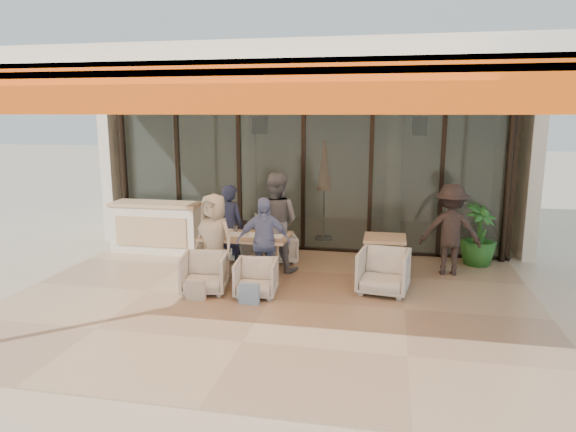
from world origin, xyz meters
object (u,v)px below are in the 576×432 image
(host_counter, at_px, (157,227))
(diner_navy, at_px, (231,227))
(chair_near_left, at_px, (204,271))
(diner_cream, at_px, (214,239))
(dining_table, at_px, (246,238))
(diner_grey, at_px, (275,222))
(diner_periwinkle, at_px, (263,242))
(chair_far_right, at_px, (281,247))
(side_table, at_px, (385,243))
(standing_woman, at_px, (450,230))
(side_chair, at_px, (384,270))
(potted_palm, at_px, (479,235))
(chair_far_left, at_px, (239,243))
(chair_near_right, at_px, (256,276))

(host_counter, relative_size, diner_navy, 1.19)
(chair_near_left, height_order, diner_cream, diner_cream)
(dining_table, distance_m, diner_grey, 0.65)
(dining_table, xyz_separation_m, chair_near_left, (-0.41, -0.96, -0.33))
(diner_cream, distance_m, diner_periwinkle, 0.84)
(diner_grey, bearing_deg, chair_far_right, -81.07)
(side_table, distance_m, standing_woman, 1.22)
(side_chair, bearing_deg, host_counter, 168.73)
(host_counter, relative_size, potted_palm, 1.58)
(dining_table, bearing_deg, diner_periwinkle, -46.97)
(diner_periwinkle, bearing_deg, dining_table, 119.17)
(host_counter, distance_m, chair_far_right, 2.66)
(chair_far_right, bearing_deg, chair_far_left, -20.85)
(dining_table, bearing_deg, standing_woman, 12.39)
(chair_near_right, bearing_deg, chair_far_left, 107.94)
(diner_grey, bearing_deg, chair_near_right, 98.93)
(chair_far_right, xyz_separation_m, diner_periwinkle, (0.00, -1.40, 0.45))
(diner_cream, bearing_deg, chair_far_right, 76.21)
(host_counter, height_order, diner_navy, diner_navy)
(diner_periwinkle, xyz_separation_m, standing_woman, (3.06, 1.22, 0.06))
(chair_near_left, bearing_deg, chair_near_right, -9.97)
(diner_navy, bearing_deg, chair_far_right, -129.38)
(chair_near_right, distance_m, diner_periwinkle, 0.66)
(chair_far_right, relative_size, standing_woman, 0.36)
(host_counter, distance_m, diner_grey, 2.76)
(chair_near_right, relative_size, side_chair, 0.82)
(chair_far_left, relative_size, side_chair, 0.88)
(chair_far_right, distance_m, diner_periwinkle, 1.47)
(chair_far_right, height_order, diner_periwinkle, diner_periwinkle)
(diner_periwinkle, height_order, potted_palm, diner_periwinkle)
(chair_far_right, relative_size, chair_near_right, 0.91)
(chair_near_right, distance_m, potted_palm, 4.37)
(side_table, height_order, side_chair, side_chair)
(potted_palm, bearing_deg, standing_woman, -130.83)
(host_counter, relative_size, diner_grey, 1.03)
(side_chair, bearing_deg, diner_cream, -171.54)
(chair_near_left, distance_m, diner_grey, 1.72)
(diner_grey, distance_m, side_table, 1.96)
(chair_near_left, xyz_separation_m, side_chair, (2.78, 0.52, 0.04))
(host_counter, xyz_separation_m, diner_grey, (2.64, -0.73, 0.37))
(standing_woman, bearing_deg, host_counter, -2.73)
(chair_far_right, relative_size, diner_grey, 0.33)
(diner_cream, xyz_separation_m, diner_periwinkle, (0.84, 0.00, -0.01))
(chair_far_left, relative_size, chair_far_right, 1.17)
(host_counter, bearing_deg, diner_cream, -42.18)
(diner_navy, distance_m, potted_palm, 4.60)
(chair_near_left, xyz_separation_m, diner_periwinkle, (0.84, 0.50, 0.39))
(diner_periwinkle, height_order, side_chair, diner_periwinkle)
(chair_far_left, relative_size, diner_periwinkle, 0.46)
(chair_far_right, bearing_deg, dining_table, 44.88)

